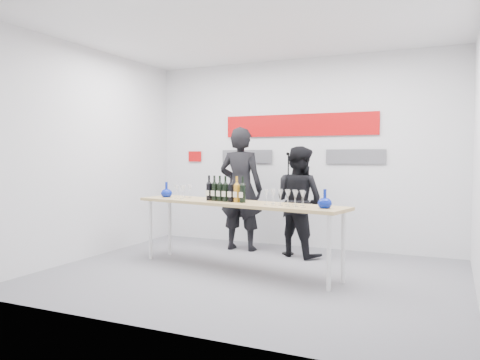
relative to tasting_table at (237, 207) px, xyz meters
The scene contains 12 objects.
ground 0.86m from the tasting_table, 32.81° to the right, with size 5.00×5.00×0.00m, color slate.
back_wall 1.98m from the tasting_table, 82.09° to the left, with size 5.00×0.04×3.00m, color silver.
signage 2.07m from the tasting_table, 83.70° to the left, with size 3.38×0.02×0.79m.
tasting_table is the anchor object (origin of this frame).
wine_bottles 0.28m from the tasting_table, behind, with size 0.62×0.19×0.33m.
decanter_left 1.24m from the tasting_table, 169.60° to the left, with size 0.16×0.16×0.21m, color #081B94, non-canonical shape.
decanter_right 1.24m from the tasting_table, 11.48° to the right, with size 0.16×0.16×0.21m, color #081B94, non-canonical shape.
glasses_left 0.93m from the tasting_table, 169.06° to the left, with size 0.19×0.24×0.18m.
glasses_right 0.74m from the tasting_table, 11.52° to the right, with size 0.55×0.32×0.18m.
presenter_left 1.29m from the tasting_table, 111.86° to the left, with size 0.69×0.46×1.90m, color black.
presenter_right 1.22m from the tasting_table, 67.30° to the left, with size 0.78×0.61×1.60m, color black.
mic_stand 1.26m from the tasting_table, 76.05° to the left, with size 0.18×0.18×1.51m.
Camera 1 is at (2.22, -5.22, 1.47)m, focal length 35.00 mm.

